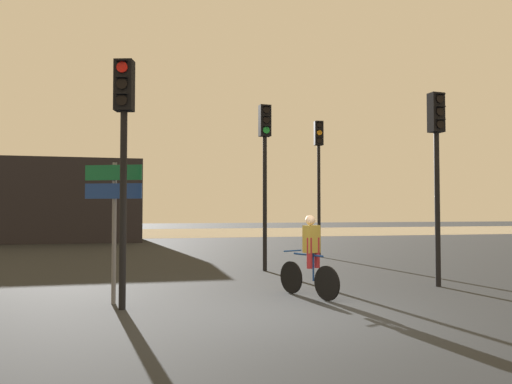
# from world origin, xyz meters

# --- Properties ---
(ground_plane) EXTENTS (120.00, 120.00, 0.00)m
(ground_plane) POSITION_xyz_m (0.00, 0.00, 0.00)
(ground_plane) COLOR black
(water_strip) EXTENTS (80.00, 16.00, 0.01)m
(water_strip) POSITION_xyz_m (0.00, 31.42, 0.00)
(water_strip) COLOR #9E937F
(water_strip) RESTS_ON ground
(distant_building) EXTENTS (12.24, 4.00, 4.49)m
(distant_building) POSITION_xyz_m (-8.43, 21.42, 2.25)
(distant_building) COLOR black
(distant_building) RESTS_ON ground
(traffic_light_near_right) EXTENTS (0.34, 0.36, 4.39)m
(traffic_light_near_right) POSITION_xyz_m (4.08, 2.27, 3.06)
(traffic_light_near_right) COLOR black
(traffic_light_near_right) RESTS_ON ground
(traffic_light_far_right) EXTENTS (0.34, 0.36, 5.05)m
(traffic_light_far_right) POSITION_xyz_m (4.00, 9.67, 3.47)
(traffic_light_far_right) COLOR black
(traffic_light_far_right) RESTS_ON ground
(traffic_light_near_left) EXTENTS (0.37, 0.39, 4.36)m
(traffic_light_near_left) POSITION_xyz_m (-2.78, 1.20, 3.03)
(traffic_light_near_left) COLOR black
(traffic_light_near_left) RESTS_ON ground
(traffic_light_center) EXTENTS (0.34, 0.35, 4.73)m
(traffic_light_center) POSITION_xyz_m (0.99, 5.96, 3.27)
(traffic_light_center) COLOR black
(traffic_light_center) RESTS_ON ground
(direction_sign_post) EXTENTS (1.03, 0.44, 2.60)m
(direction_sign_post) POSITION_xyz_m (-2.96, 1.75, 1.79)
(direction_sign_post) COLOR slate
(direction_sign_post) RESTS_ON ground
(cyclist) EXTENTS (0.75, 1.59, 1.62)m
(cyclist) POSITION_xyz_m (0.80, 1.60, 0.82)
(cyclist) COLOR black
(cyclist) RESTS_ON ground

